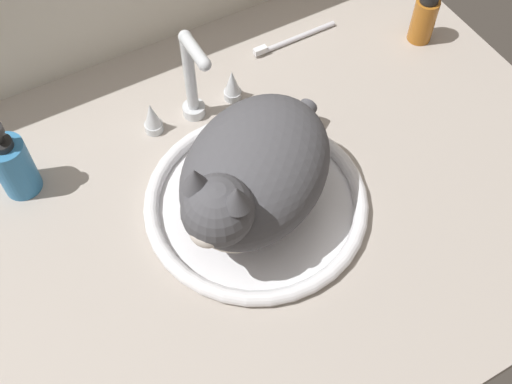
{
  "coord_description": "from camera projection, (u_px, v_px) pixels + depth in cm",
  "views": [
    {
      "loc": [
        -22.45,
        -48.34,
        88.07
      ],
      "look_at": [
        4.03,
        -1.17,
        7.0
      ],
      "focal_mm": 44.19,
      "sensor_mm": 36.0,
      "label": 1
    }
  ],
  "objects": [
    {
      "name": "cat",
      "position": [
        251.0,
        176.0,
        0.91
      ],
      "size": [
        34.69,
        32.49,
        19.37
      ],
      "color": "#4C4C51",
      "rests_on": "sink_basin"
    },
    {
      "name": "sink_basin",
      "position": [
        256.0,
        202.0,
        1.0
      ],
      "size": [
        35.69,
        35.69,
        2.4
      ],
      "color": "white",
      "rests_on": "countertop"
    },
    {
      "name": "countertop",
      "position": [
        231.0,
        216.0,
        1.02
      ],
      "size": [
        122.51,
        81.96,
        3.0
      ],
      "primitive_type": "cube",
      "color": "#ADA399",
      "rests_on": "ground"
    },
    {
      "name": "toothbrush",
      "position": [
        293.0,
        39.0,
        1.21
      ],
      "size": [
        17.92,
        1.21,
        1.7
      ],
      "color": "silver",
      "rests_on": "countertop"
    },
    {
      "name": "soap_pump_bottle",
      "position": [
        13.0,
        166.0,
        0.98
      ],
      "size": [
        6.01,
        6.01,
        14.94
      ],
      "color": "teal",
      "rests_on": "countertop"
    },
    {
      "name": "faucet",
      "position": [
        192.0,
        87.0,
        1.05
      ],
      "size": [
        18.64,
        9.8,
        18.93
      ],
      "color": "silver",
      "rests_on": "countertop"
    },
    {
      "name": "amber_bottle",
      "position": [
        424.0,
        18.0,
        1.18
      ],
      "size": [
        4.55,
        4.55,
        10.63
      ],
      "color": "#B2661E",
      "rests_on": "countertop"
    }
  ]
}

